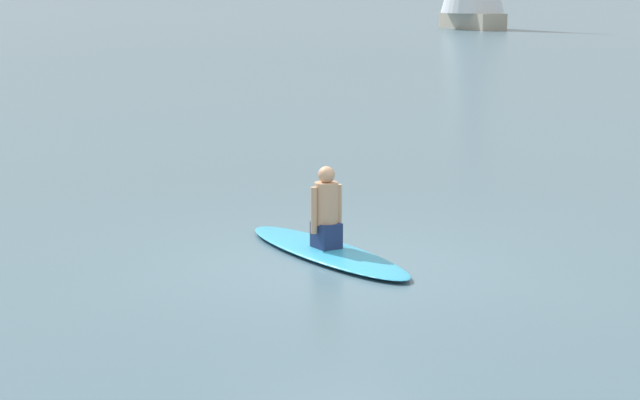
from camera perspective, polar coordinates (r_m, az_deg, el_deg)
name	(u,v)px	position (r m, az deg, el deg)	size (l,w,h in m)	color
ground_plane	(336,266)	(12.90, 0.81, -3.34)	(400.00, 400.00, 0.00)	slate
surfboard	(326,251)	(13.38, 0.32, -2.60)	(3.19, 0.78, 0.09)	#339EC6
person_paddler	(326,211)	(13.27, 0.32, -0.56)	(0.34, 0.43, 0.97)	navy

